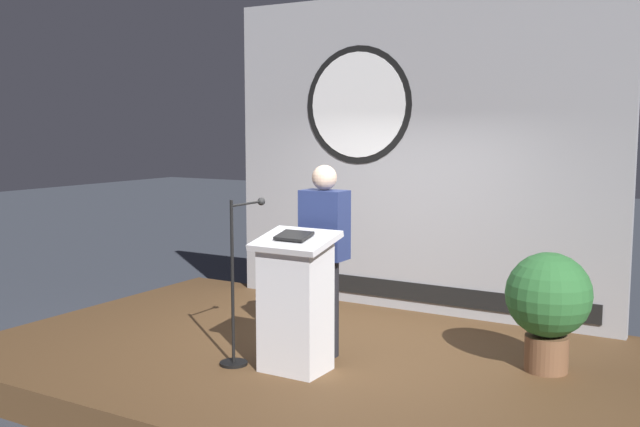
% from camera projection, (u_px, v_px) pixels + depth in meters
% --- Properties ---
extents(ground_plane, '(40.00, 40.00, 0.00)m').
position_uv_depth(ground_plane, '(329.00, 386.00, 6.65)').
color(ground_plane, '#383D47').
extents(stage_platform, '(6.40, 4.00, 0.30)m').
position_uv_depth(stage_platform, '(329.00, 370.00, 6.63)').
color(stage_platform, brown).
rests_on(stage_platform, ground).
extents(banner_display, '(4.48, 0.12, 3.46)m').
position_uv_depth(banner_display, '(412.00, 154.00, 7.99)').
color(banner_display, '#9E9EA3').
rests_on(banner_display, stage_platform).
extents(podium, '(0.64, 0.50, 1.18)m').
position_uv_depth(podium, '(295.00, 303.00, 6.09)').
color(podium, silver).
rests_on(podium, stage_platform).
extents(speaker_person, '(0.40, 0.26, 1.70)m').
position_uv_depth(speaker_person, '(324.00, 259.00, 6.46)').
color(speaker_person, black).
rests_on(speaker_person, stage_platform).
extents(microphone_stand, '(0.24, 0.59, 1.42)m').
position_uv_depth(microphone_stand, '(237.00, 306.00, 6.29)').
color(microphone_stand, black).
rests_on(microphone_stand, stage_platform).
extents(potted_plant, '(0.71, 0.71, 1.00)m').
position_uv_depth(potted_plant, '(548.00, 301.00, 6.08)').
color(potted_plant, brown).
rests_on(potted_plant, stage_platform).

